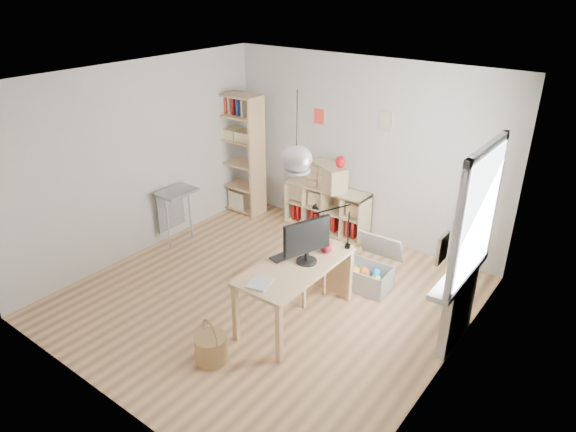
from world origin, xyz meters
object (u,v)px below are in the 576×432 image
Objects in this scene: cube_shelf at (327,211)px; tall_bookshelf at (239,149)px; desk at (296,271)px; monitor at (307,239)px; drawer_chest at (328,176)px; storage_chest at (369,272)px; chair at (306,257)px.

cube_shelf is 1.77m from tall_bookshelf.
cube_shelf is (-1.02, 2.23, -0.36)m from desk.
drawer_chest is (-1.06, 2.08, -0.13)m from monitor.
tall_bookshelf is 3.23m from monitor.
tall_bookshelf is 3.16m from storage_chest.
cube_shelf is 1.52× the size of chair.
storage_chest is at bearing -13.22° from drawer_chest.
drawer_chest is (1.60, 0.24, -0.18)m from tall_bookshelf.
tall_bookshelf is 2.83m from chair.
desk is at bearing -41.00° from drawer_chest.
monitor is (1.09, -2.12, 0.74)m from cube_shelf.
cube_shelf is at bearing 114.61° from desk.
chair is (-0.22, 0.51, -0.13)m from desk.
storage_chest is at bearing -38.32° from cube_shelf.
drawer_chest is at bearing 120.34° from chair.
cube_shelf is 2.50m from monitor.
drawer_chest is at bearing 140.20° from storage_chest.
desk is 1.63× the size of chair.
desk is 3.27m from tall_bookshelf.
storage_chest is at bearing 73.23° from desk.
tall_bookshelf is 1.62m from drawer_chest.
drawer_chest is at bearing -52.56° from cube_shelf.
drawer_chest reaches higher than cube_shelf.
drawer_chest is (-0.99, 2.19, 0.25)m from desk.
monitor reaches higher than storage_chest.
storage_chest is (1.37, -1.08, -0.09)m from cube_shelf.
chair is (2.37, -1.44, -0.56)m from tall_bookshelf.
chair is at bearing -31.28° from tall_bookshelf.
tall_bookshelf is (-2.59, 1.95, 0.43)m from desk.
monitor is (2.65, -1.84, -0.05)m from tall_bookshelf.
monitor is at bearing 58.59° from desk.
cube_shelf is at bearing 139.77° from storage_chest.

